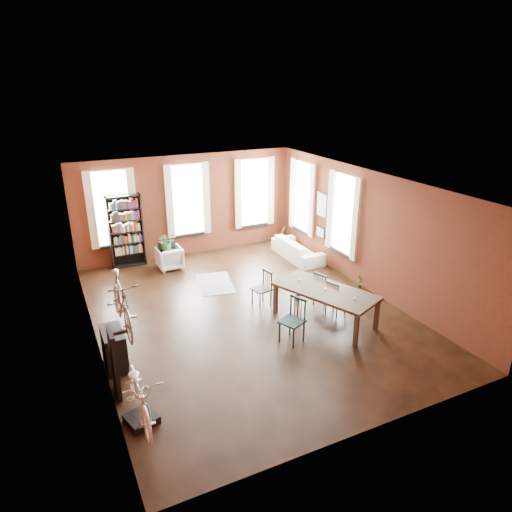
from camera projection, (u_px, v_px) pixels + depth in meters
room at (245, 221)px, 11.02m from camera, size 9.00×9.04×3.22m
dining_table at (325, 305)px, 10.66m from camera, size 1.92×2.62×0.81m
dining_chair_a at (292, 321)px, 9.77m from camera, size 0.61×0.61×1.00m
dining_chair_b at (262, 289)px, 11.38m from camera, size 0.48×0.48×0.90m
dining_chair_c at (336, 297)px, 10.98m from camera, size 0.51×0.51×0.87m
dining_chair_d at (324, 289)px, 11.40m from camera, size 0.52×0.52×0.90m
bookshelf at (126, 231)px, 13.59m from camera, size 1.00×0.32×2.20m
white_armchair at (169, 257)px, 13.66m from camera, size 0.72×0.68×0.73m
cream_sofa at (298, 246)px, 14.40m from camera, size 0.61×2.08×0.81m
striped_rug at (215, 283)px, 12.74m from camera, size 1.19×1.63×0.01m
bike_trainer at (141, 419)px, 7.59m from camera, size 0.58×0.58×0.14m
bike_wall_rack at (114, 364)px, 8.07m from camera, size 0.16×0.60×1.30m
console_table at (114, 349)px, 8.96m from camera, size 0.40×0.80×0.80m
plant_stand at (168, 259)px, 13.71m from camera, size 0.39×0.39×0.58m
plant_by_sofa at (281, 241)px, 15.66m from camera, size 0.53×0.73×0.29m
plant_small at (360, 285)px, 12.47m from camera, size 0.33×0.43×0.14m
bicycle_floor at (137, 372)px, 7.24m from camera, size 0.64×0.94×1.76m
bicycle_hung at (120, 285)px, 7.63m from camera, size 0.47×1.00×1.66m
plant_on_stand at (167, 243)px, 13.56m from camera, size 0.58×0.63×0.43m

